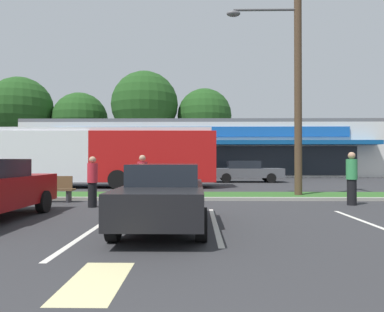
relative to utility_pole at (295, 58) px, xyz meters
The scene contains 20 objects.
grass_median 7.23m from the utility_pole, behind, with size 56.00×2.20×0.12m, color #2D5B23.
curb_lip 7.30m from the utility_pole, 167.35° to the right, with size 56.00×0.24×0.12m, color #99968C.
parking_stripe_1 10.77m from the utility_pole, 132.67° to the right, with size 0.12×4.80×0.01m, color silver.
parking_stripe_2 8.83m from the utility_pole, 121.07° to the right, with size 0.12×4.80×0.01m, color silver.
parking_stripe_3 8.32m from the utility_pole, 88.25° to the right, with size 0.12×4.80×0.01m, color silver.
lot_arrow 12.53m from the utility_pole, 117.74° to the right, with size 0.70×1.60×0.01m, color beige.
storefront_building 22.21m from the utility_pole, 99.46° to the left, with size 31.82×12.38×5.10m.
tree_far_left 41.61m from the utility_pole, 130.53° to the left, with size 8.25×8.25×12.29m.
tree_left 38.44m from the utility_pole, 120.77° to the left, with size 7.32×7.32×10.51m.
tree_mid_left 32.16m from the utility_pole, 109.21° to the left, with size 8.37×8.37×12.66m.
tree_mid 31.44m from the utility_pole, 95.48° to the left, with size 6.95×6.95×10.66m.
utility_pole is the anchor object (origin of this frame).
city_bus 11.16m from the utility_pole, 149.60° to the left, with size 12.23×2.88×3.25m.
bus_stop_bench 10.64m from the utility_pole, 169.52° to the right, with size 1.60×0.45×0.95m.
car_0 9.24m from the utility_pole, 126.66° to the right, with size 1.86×4.50×1.43m.
car_1 11.11m from the utility_pole, 93.38° to the left, with size 4.77×1.88×1.46m.
car_2 18.98m from the utility_pole, 145.48° to the left, with size 4.40×1.95×1.58m.
pedestrian_near_bench 5.42m from the utility_pole, 61.35° to the right, with size 0.36×0.36×1.79m.
pedestrian_by_pole 7.85m from the utility_pole, 158.96° to the right, with size 0.34×0.34×1.69m.
pedestrian_far 9.24m from the utility_pole, 157.91° to the right, with size 0.33×0.33×1.64m.
Camera 1 is at (0.66, -0.56, 1.53)m, focal length 33.29 mm.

